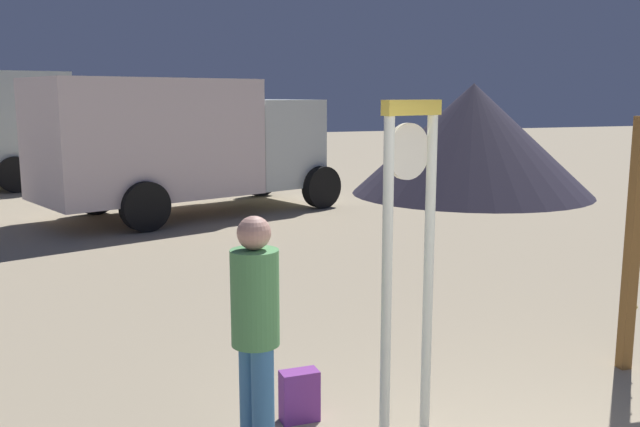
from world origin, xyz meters
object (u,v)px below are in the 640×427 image
Objects in this scene: standing_clock at (408,240)px; person_near_clock at (256,326)px; box_truck_near at (178,141)px; backpack at (299,396)px; dome_tent at (472,139)px.

standing_clock reaches higher than person_near_clock.
standing_clock is at bearing -90.18° from box_truck_near.
backpack is (-0.60, 0.54, -1.25)m from standing_clock.
backpack is (0.44, 0.42, -0.73)m from person_near_clock.
box_truck_near reaches higher than person_near_clock.
box_truck_near reaches higher than dome_tent.
dome_tent is at bearing 55.32° from standing_clock.
person_near_clock is 0.26× the size of box_truck_near.
backpack is at bearing -128.32° from dome_tent.
dome_tent is (8.25, 10.31, 0.42)m from person_near_clock.
dome_tent reaches higher than standing_clock.
box_truck_near is 7.21m from dome_tent.
backpack is at bearing -93.86° from box_truck_near.
standing_clock is 0.37× the size of box_truck_near.
box_truck_near is (0.63, 9.34, 1.31)m from backpack.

